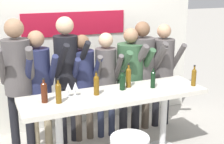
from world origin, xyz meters
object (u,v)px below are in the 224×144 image
Objects in this scene: wine_glass_1 at (75,86)px; wine_bottle_6 at (122,81)px; person_right at (131,71)px; person_rightmost at (163,64)px; tasting_table at (115,103)px; person_far_left at (18,73)px; wine_bottle_4 at (153,79)px; wine_bottle_2 at (128,77)px; wine_bottle_3 at (96,84)px; wine_bottle_5 at (58,92)px; person_center at (83,77)px; person_center_right at (106,74)px; person_far_right at (142,65)px; wine_glass_0 at (68,87)px; wine_bottle_0 at (194,76)px; person_center_left at (67,66)px; wine_bottle_1 at (44,91)px; person_left at (39,78)px.

wine_bottle_6 is at bearing -1.62° from wine_glass_1.
person_right is 0.99× the size of person_rightmost.
person_far_left reaches higher than tasting_table.
person_rightmost is (1.11, 0.66, 0.23)m from tasting_table.
wine_bottle_4 is at bearing -90.92° from person_right.
wine_bottle_2 is 1.16× the size of wine_bottle_4.
wine_glass_1 is (-1.59, -0.56, 0.02)m from person_rightmost.
wine_bottle_3 is 1.03× the size of wine_bottle_5.
tasting_table is 0.73m from person_center.
wine_bottle_2 is at bearing -67.48° from person_center_right.
person_far_right reaches higher than person_right.
person_center_right is 0.56m from wine_bottle_6.
person_far_left is 0.72m from wine_glass_0.
wine_glass_0 is 0.09m from wine_glass_1.
wine_bottle_0 is 1.59m from wine_glass_1.
person_rightmost is at bearing 30.74° from wine_bottle_6.
person_far_left reaches higher than person_far_right.
person_center_left is 1.73m from wine_bottle_0.
wine_bottle_1 is 0.99× the size of wine_bottle_5.
person_center_right is at bearing 103.43° from wine_bottle_2.
person_center is 0.92× the size of person_far_right.
person_far_left is 1.34m from wine_bottle_6.
wine_bottle_4 is at bearing 2.12° from wine_bottle_5.
tasting_table is 1.48× the size of person_center_right.
wine_bottle_6 is (-0.97, -0.58, 0.02)m from person_rightmost.
wine_bottle_2 is at bearing -49.98° from person_center_left.
wine_glass_1 is at bearing 178.38° from wine_bottle_6.
person_rightmost is at bearing 21.11° from wine_bottle_5.
wine_bottle_3 is 1.19× the size of wine_bottle_6.
person_rightmost is (0.60, 0.06, 0.02)m from person_right.
person_center reaches higher than wine_glass_1.
person_center_right is 0.97× the size of person_right.
person_far_right reaches higher than person_rightmost.
person_center reaches higher than wine_bottle_3.
wine_bottle_5 is (-1.24, -0.65, 0.06)m from person_right.
person_center_right is at bearing 170.03° from person_far_right.
wine_bottle_4 is (1.63, -0.60, -0.10)m from person_far_left.
person_right is 5.09× the size of wine_bottle_2.
wine_glass_1 is at bearing -130.01° from person_center_right.
person_right is (1.34, -0.03, -0.04)m from person_left.
wine_bottle_3 is (-0.23, 0.04, 0.27)m from tasting_table.
person_far_left reaches higher than wine_bottle_4.
person_far_left is 1.17× the size of person_center.
tasting_table is at bearing -40.21° from person_left.
wine_bottle_3 reaches higher than tasting_table.
person_center_left is at bearing -175.34° from person_center_right.
person_far_right is at bearing 32.04° from wine_bottle_3.
person_right reaches higher than wine_glass_1.
person_center_right is 0.96× the size of person_rightmost.
wine_bottle_2 is (0.26, 0.15, 0.28)m from tasting_table.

